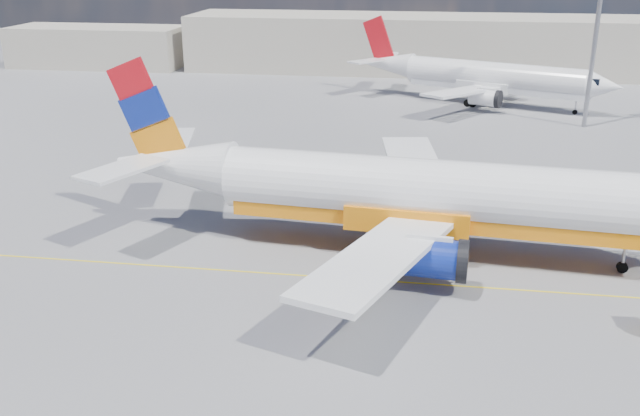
# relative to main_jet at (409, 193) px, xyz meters

# --- Properties ---
(ground) EXTENTS (240.00, 240.00, 0.00)m
(ground) POSITION_rel_main_jet_xyz_m (-4.87, -7.29, -3.78)
(ground) COLOR #5E5E63
(ground) RESTS_ON ground
(taxi_line) EXTENTS (70.00, 0.15, 0.01)m
(taxi_line) POSITION_rel_main_jet_xyz_m (-4.87, -4.29, -3.77)
(taxi_line) COLOR yellow
(taxi_line) RESTS_ON ground
(terminal_main) EXTENTS (70.00, 14.00, 8.00)m
(terminal_main) POSITION_rel_main_jet_xyz_m (0.13, 67.71, 0.22)
(terminal_main) COLOR #A8A090
(terminal_main) RESTS_ON ground
(terminal_annex) EXTENTS (26.00, 10.00, 6.00)m
(terminal_annex) POSITION_rel_main_jet_xyz_m (-49.87, 64.71, -0.78)
(terminal_annex) COLOR #A8A090
(terminal_annex) RESTS_ON ground
(main_jet) EXTENTS (37.37, 29.46, 11.33)m
(main_jet) POSITION_rel_main_jet_xyz_m (0.00, 0.00, 0.00)
(main_jet) COLOR white
(main_jet) RESTS_ON ground
(second_jet) EXTENTS (31.12, 23.49, 9.55)m
(second_jet) POSITION_rel_main_jet_xyz_m (7.40, 44.80, -0.59)
(second_jet) COLOR white
(second_jet) RESTS_ON ground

